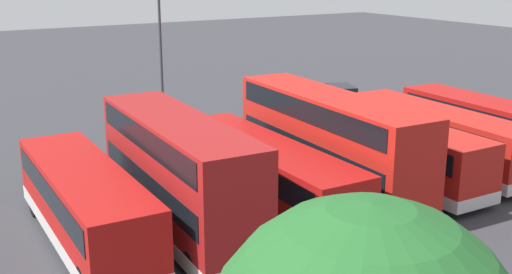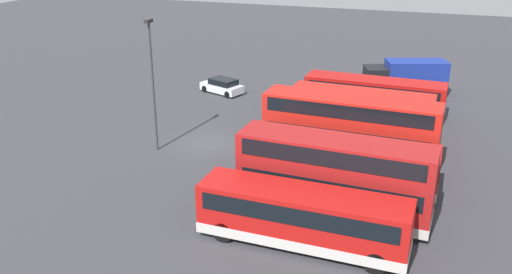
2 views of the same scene
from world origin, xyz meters
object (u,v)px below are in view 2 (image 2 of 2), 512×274
Objects in this scene: bus_single_deck_near_end at (374,95)px; bus_single_deck_fifth at (343,161)px; bus_single_deck_third at (359,122)px; car_hatchback_silver at (222,86)px; box_truck_blue at (407,76)px; bus_single_deck_second at (361,107)px; bus_double_decker_fourth at (350,128)px; bus_double_decker_sixth at (334,176)px; bus_single_deck_seventh at (303,216)px; lamp_post_tall at (152,77)px.

bus_single_deck_fifth is at bearing 0.85° from bus_single_deck_near_end.
bus_single_deck_third is 16.55m from car_hatchback_silver.
bus_single_deck_near_end is 1.04× the size of bus_single_deck_fifth.
bus_single_deck_near_end and bus_single_deck_fifth have the same top height.
car_hatchback_silver is (5.55, -16.40, -1.01)m from box_truck_blue.
bus_single_deck_second is at bearing 70.78° from car_hatchback_silver.
bus_single_deck_second is 0.96× the size of bus_double_decker_fourth.
bus_single_deck_near_end is at bearing -178.66° from bus_double_decker_sixth.
bus_single_deck_seventh is (14.56, -0.35, -0.00)m from bus_single_deck_third.
lamp_post_tall is at bearing 3.96° from car_hatchback_silver.
bus_double_decker_fourth is 1.10× the size of bus_double_decker_sixth.
bus_single_deck_near_end is 1.10× the size of bus_double_decker_sixth.
bus_single_deck_second is 2.48× the size of car_hatchback_silver.
car_hatchback_silver is at bearing -176.04° from lamp_post_tall.
bus_single_deck_third is at bearing 178.91° from bus_double_decker_fourth.
bus_single_deck_near_end is 19.18m from lamp_post_tall.
box_truck_blue reaches higher than bus_single_deck_seventh.
bus_double_decker_sixth is 14.98m from lamp_post_tall.
bus_single_deck_second is 14.72m from car_hatchback_silver.
bus_double_decker_sixth is 1.00× the size of bus_single_deck_seventh.
bus_single_deck_fifth is 2.50× the size of car_hatchback_silver.
box_truck_blue is 1.76× the size of car_hatchback_silver.
bus_single_deck_second is 14.72m from bus_double_decker_sixth.
lamp_post_tall reaches higher than bus_single_deck_third.
bus_single_deck_seventh is 28.53m from box_truck_blue.
bus_double_decker_fourth is at bearing 2.81° from bus_single_deck_second.
lamp_post_tall is at bearing -110.60° from bus_double_decker_sixth.
bus_single_deck_third is (7.25, -0.03, -0.00)m from bus_single_deck_near_end.
bus_single_deck_fifth is (3.47, 0.32, -0.83)m from bus_double_decker_fourth.
bus_double_decker_sixth is (18.45, 0.43, 0.82)m from bus_single_deck_near_end.
bus_single_deck_near_end is 14.43m from bus_single_deck_fifth.
lamp_post_tall is at bearing -80.02° from bus_double_decker_fourth.
car_hatchback_silver is (-15.48, -14.54, -0.92)m from bus_single_deck_fifth.
bus_single_deck_near_end and bus_single_deck_second have the same top height.
bus_single_deck_near_end is at bearing -179.15° from bus_single_deck_fifth.
bus_double_decker_fourth is at bearing 49.82° from car_hatchback_silver.
car_hatchback_silver is at bearing -71.31° from box_truck_blue.
bus_single_deck_third is 14.02m from box_truck_blue.
bus_single_deck_second is 16.42m from lamp_post_tall.
bus_single_deck_near_end is 6.92m from box_truck_blue.
bus_double_decker_sixth is 3.56m from bus_single_deck_seventh.
bus_single_deck_third is at bearing -178.03° from bus_single_deck_fifth.
bus_single_deck_second is 10.66m from bus_single_deck_fifth.
bus_double_decker_fourth is at bearing -1.09° from bus_single_deck_third.
bus_double_decker_sixth is (7.50, 0.54, -0.00)m from bus_double_decker_fourth.
bus_double_decker_fourth is 1.10× the size of bus_single_deck_seventh.
bus_double_decker_fourth reaches higher than bus_single_deck_second.
bus_double_decker_fourth is 1.48× the size of box_truck_blue.
bus_single_deck_fifth is (14.42, 0.21, -0.00)m from bus_single_deck_near_end.
bus_double_decker_fourth is (3.70, -0.07, 0.83)m from bus_single_deck_third.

